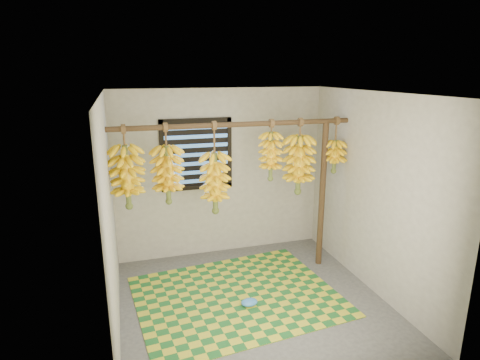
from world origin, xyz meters
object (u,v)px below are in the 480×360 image
object	(u,v)px
woven_mat	(237,296)
plastic_bag	(249,302)
support_post	(322,195)
banana_bunch_a	(127,177)
banana_bunch_d	(271,156)
banana_bunch_f	(334,156)
banana_bunch_c	(215,183)
banana_bunch_b	(168,175)
banana_bunch_e	(299,165)

from	to	relation	value
woven_mat	plastic_bag	distance (m)	0.26
support_post	plastic_bag	size ratio (longest dim) A/B	10.08
support_post	banana_bunch_a	distance (m)	2.55
banana_bunch_d	banana_bunch_f	bearing A→B (deg)	0.00
support_post	banana_bunch_c	xyz separation A→B (m)	(-1.47, 0.00, 0.29)
woven_mat	banana_bunch_b	distance (m)	1.67
banana_bunch_f	woven_mat	bearing A→B (deg)	-161.51
plastic_bag	banana_bunch_b	distance (m)	1.76
woven_mat	banana_bunch_a	distance (m)	1.92
support_post	banana_bunch_e	bearing A→B (deg)	180.00
banana_bunch_c	banana_bunch_b	bearing A→B (deg)	180.00
banana_bunch_a	banana_bunch_f	distance (m)	2.66
plastic_bag	banana_bunch_b	xyz separation A→B (m)	(-0.78, 0.74, 1.39)
plastic_bag	banana_bunch_d	size ratio (longest dim) A/B	0.26
woven_mat	banana_bunch_f	distance (m)	2.19
woven_mat	support_post	bearing A→B (deg)	20.40
banana_bunch_b	banana_bunch_c	xyz separation A→B (m)	(0.57, 0.00, -0.15)
woven_mat	banana_bunch_e	world-z (taller)	banana_bunch_e
banana_bunch_d	banana_bunch_b	bearing A→B (deg)	180.00
banana_bunch_a	banana_bunch_c	bearing A→B (deg)	0.00
banana_bunch_a	banana_bunch_b	distance (m)	0.46
support_post	woven_mat	xyz separation A→B (m)	(-1.34, -0.50, -0.99)
woven_mat	plastic_bag	size ratio (longest dim) A/B	11.75
banana_bunch_a	banana_bunch_b	bearing A→B (deg)	0.00
support_post	banana_bunch_f	size ratio (longest dim) A/B	2.70
banana_bunch_b	banana_bunch_e	size ratio (longest dim) A/B	0.97
woven_mat	banana_bunch_c	xyz separation A→B (m)	(-0.13, 0.50, 1.29)
support_post	banana_bunch_a	xyz separation A→B (m)	(-2.51, 0.00, 0.45)
woven_mat	banana_bunch_f	world-z (taller)	banana_bunch_f
banana_bunch_a	banana_bunch_c	size ratio (longest dim) A/B	0.86
support_post	banana_bunch_b	size ratio (longest dim) A/B	2.09
banana_bunch_a	banana_bunch_d	xyz separation A→B (m)	(1.75, -0.00, 0.14)
support_post	banana_bunch_a	bearing A→B (deg)	180.00
banana_bunch_b	banana_bunch_f	distance (m)	2.20
banana_bunch_a	banana_bunch_f	bearing A→B (deg)	0.00
woven_mat	banana_bunch_d	xyz separation A→B (m)	(0.59, 0.50, 1.58)
banana_bunch_d	banana_bunch_e	xyz separation A→B (m)	(0.39, 0.00, -0.14)
banana_bunch_e	banana_bunch_b	bearing A→B (deg)	180.00
banana_bunch_b	banana_bunch_d	bearing A→B (deg)	-0.00
banana_bunch_b	banana_bunch_f	world-z (taller)	same
support_post	banana_bunch_d	distance (m)	0.95
banana_bunch_b	banana_bunch_d	distance (m)	1.30
banana_bunch_a	banana_bunch_d	bearing A→B (deg)	-0.00
banana_bunch_c	plastic_bag	bearing A→B (deg)	-74.25
banana_bunch_a	banana_bunch_e	xyz separation A→B (m)	(2.14, 0.00, 0.00)
plastic_bag	banana_bunch_f	world-z (taller)	banana_bunch_f
banana_bunch_a	banana_bunch_e	world-z (taller)	same
banana_bunch_b	banana_bunch_e	distance (m)	1.68
banana_bunch_d	banana_bunch_e	size ratio (longest dim) A/B	0.79
banana_bunch_b	banana_bunch_f	xyz separation A→B (m)	(2.19, -0.00, 0.09)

